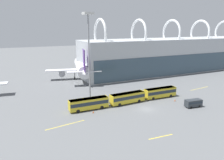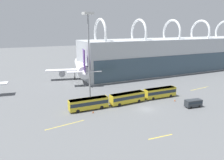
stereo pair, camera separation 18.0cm
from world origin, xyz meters
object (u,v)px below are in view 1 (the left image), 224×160
(service_van_foreground, at_px, (193,103))
(shuttle_bus_0, at_px, (89,103))
(floodlight_mast, at_px, (89,35))
(traffic_cone_0, at_px, (93,112))
(shuttle_bus_1, at_px, (127,97))
(airliner_at_gate_far, at_px, (82,67))
(airliner_parked_remote, at_px, (159,59))
(traffic_cone_1, at_px, (175,100))
(shuttle_bus_2, at_px, (160,92))

(service_van_foreground, bearing_deg, shuttle_bus_0, -14.22)
(shuttle_bus_0, distance_m, floodlight_mast, 21.69)
(traffic_cone_0, bearing_deg, service_van_foreground, -16.11)
(shuttle_bus_1, bearing_deg, airliner_at_gate_far, 90.43)
(airliner_parked_remote, height_order, traffic_cone_0, airliner_parked_remote)
(traffic_cone_1, bearing_deg, service_van_foreground, -78.22)
(shuttle_bus_0, height_order, service_van_foreground, shuttle_bus_0)
(shuttle_bus_2, bearing_deg, service_van_foreground, -72.13)
(airliner_at_gate_far, height_order, floodlight_mast, floodlight_mast)
(shuttle_bus_1, relative_size, service_van_foreground, 2.22)
(airliner_parked_remote, bearing_deg, traffic_cone_0, -29.51)
(airliner_parked_remote, xyz_separation_m, service_van_foreground, (-31.01, -58.42, -3.07))
(service_van_foreground, distance_m, traffic_cone_1, 6.58)
(floodlight_mast, bearing_deg, airliner_at_gate_far, 77.81)
(airliner_parked_remote, distance_m, floodlight_mast, 68.50)
(service_van_foreground, bearing_deg, traffic_cone_0, -9.04)
(airliner_at_gate_far, bearing_deg, shuttle_bus_1, -163.38)
(airliner_parked_remote, height_order, shuttle_bus_2, airliner_parked_remote)
(shuttle_bus_0, height_order, floodlight_mast, floodlight_mast)
(floodlight_mast, relative_size, traffic_cone_0, 45.29)
(shuttle_bus_0, xyz_separation_m, shuttle_bus_2, (25.16, 0.19, 0.00))
(traffic_cone_0, bearing_deg, shuttle_bus_1, 13.16)
(shuttle_bus_1, relative_size, floodlight_mast, 0.42)
(service_van_foreground, height_order, traffic_cone_1, service_van_foreground)
(airliner_at_gate_far, relative_size, traffic_cone_0, 57.53)
(airliner_at_gate_far, xyz_separation_m, airliner_parked_remote, (49.51, 8.77, -0.80))
(airliner_at_gate_far, relative_size, shuttle_bus_0, 3.06)
(traffic_cone_1, bearing_deg, shuttle_bus_1, 162.26)
(service_van_foreground, distance_m, floodlight_mast, 37.93)
(traffic_cone_0, bearing_deg, shuttle_bus_0, 94.75)
(shuttle_bus_2, relative_size, traffic_cone_1, 15.47)
(shuttle_bus_1, bearing_deg, floodlight_mast, 125.45)
(shuttle_bus_0, bearing_deg, service_van_foreground, -20.91)
(airliner_parked_remote, height_order, traffic_cone_1, airliner_parked_remote)
(shuttle_bus_0, bearing_deg, traffic_cone_1, -9.56)
(traffic_cone_1, bearing_deg, shuttle_bus_0, 170.05)
(airliner_parked_remote, height_order, shuttle_bus_0, airliner_parked_remote)
(shuttle_bus_2, relative_size, floodlight_mast, 0.42)
(airliner_parked_remote, relative_size, shuttle_bus_0, 3.62)
(airliner_at_gate_far, xyz_separation_m, shuttle_bus_0, (-10.13, -38.49, -3.26))
(traffic_cone_1, bearing_deg, floodlight_mast, 146.57)
(shuttle_bus_0, distance_m, shuttle_bus_2, 25.16)
(traffic_cone_0, bearing_deg, shuttle_bus_2, 7.21)
(service_van_foreground, xyz_separation_m, traffic_cone_0, (-28.39, 8.20, -1.04))
(traffic_cone_0, relative_size, traffic_cone_1, 0.82)
(airliner_at_gate_far, relative_size, service_van_foreground, 6.74)
(shuttle_bus_0, height_order, traffic_cone_1, shuttle_bus_0)
(shuttle_bus_0, relative_size, shuttle_bus_2, 1.00)
(traffic_cone_1, bearing_deg, shuttle_bus_2, 113.34)
(service_van_foreground, distance_m, traffic_cone_0, 29.57)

